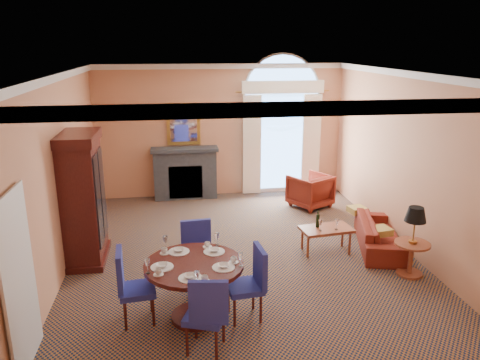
{
  "coord_description": "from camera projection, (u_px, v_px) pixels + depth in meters",
  "views": [
    {
      "loc": [
        -1.16,
        -7.46,
        3.66
      ],
      "look_at": [
        0.0,
        0.5,
        1.3
      ],
      "focal_mm": 35.0,
      "sensor_mm": 36.0,
      "label": 1
    }
  ],
  "objects": [
    {
      "name": "ground",
      "position": [
        244.0,
        258.0,
        8.28
      ],
      "size": [
        7.5,
        7.5,
        0.0
      ],
      "primitive_type": "plane",
      "color": "#13213D",
      "rests_on": "ground"
    },
    {
      "name": "room_envelope",
      "position": [
        237.0,
        111.0,
        8.2
      ],
      "size": [
        6.04,
        7.52,
        3.45
      ],
      "color": "tan",
      "rests_on": "ground"
    },
    {
      "name": "armoire",
      "position": [
        83.0,
        201.0,
        7.94
      ],
      "size": [
        0.65,
        1.15,
        2.25
      ],
      "color": "#370F0C",
      "rests_on": "ground"
    },
    {
      "name": "dining_table",
      "position": [
        194.0,
        278.0,
        6.3
      ],
      "size": [
        1.34,
        1.34,
        1.04
      ],
      "color": "#370F0C",
      "rests_on": "ground"
    },
    {
      "name": "dining_chair_north",
      "position": [
        196.0,
        250.0,
        7.2
      ],
      "size": [
        0.58,
        0.58,
        1.05
      ],
      "rotation": [
        0.0,
        0.0,
        3.44
      ],
      "color": "navy",
      "rests_on": "ground"
    },
    {
      "name": "dining_chair_south",
      "position": [
        207.0,
        311.0,
        5.57
      ],
      "size": [
        0.6,
        0.6,
        1.05
      ],
      "rotation": [
        0.0,
        0.0,
        -0.35
      ],
      "color": "navy",
      "rests_on": "ground"
    },
    {
      "name": "dining_chair_east",
      "position": [
        252.0,
        278.0,
        6.33
      ],
      "size": [
        0.53,
        0.52,
        1.05
      ],
      "rotation": [
        0.0,
        0.0,
        1.68
      ],
      "color": "navy",
      "rests_on": "ground"
    },
    {
      "name": "dining_chair_west",
      "position": [
        129.0,
        282.0,
        6.24
      ],
      "size": [
        0.52,
        0.51,
        1.05
      ],
      "rotation": [
        0.0,
        0.0,
        -1.46
      ],
      "color": "navy",
      "rests_on": "ground"
    },
    {
      "name": "sofa",
      "position": [
        379.0,
        234.0,
        8.64
      ],
      "size": [
        1.18,
        1.94,
        0.53
      ],
      "primitive_type": "imported",
      "rotation": [
        0.0,
        0.0,
        1.3
      ],
      "color": "maroon",
      "rests_on": "ground"
    },
    {
      "name": "armchair",
      "position": [
        310.0,
        191.0,
        10.8
      ],
      "size": [
        1.13,
        1.14,
        0.77
      ],
      "primitive_type": "imported",
      "rotation": [
        0.0,
        0.0,
        3.66
      ],
      "color": "maroon",
      "rests_on": "ground"
    },
    {
      "name": "coffee_table",
      "position": [
        326.0,
        230.0,
        8.42
      ],
      "size": [
        0.97,
        0.62,
        0.77
      ],
      "rotation": [
        0.0,
        0.0,
        0.13
      ],
      "color": "brown",
      "rests_on": "ground"
    },
    {
      "name": "side_table",
      "position": [
        414.0,
        233.0,
        7.49
      ],
      "size": [
        0.57,
        0.57,
        1.15
      ],
      "color": "brown",
      "rests_on": "ground"
    }
  ]
}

